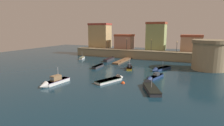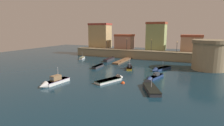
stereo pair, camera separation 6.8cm
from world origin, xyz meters
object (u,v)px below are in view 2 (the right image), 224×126
(quay_lamp_3, at_px, (177,45))
(quay_lamp_0, at_px, (106,43))
(fortress_tower, at_px, (209,55))
(moored_boat_8, at_px, (154,77))
(moored_boat_1, at_px, (129,67))
(moored_boat_4, at_px, (82,58))
(moored_boat_2, at_px, (53,82))
(moored_boat_3, at_px, (114,79))
(moored_boat_0, at_px, (150,87))
(mooring_buoy_0, at_px, (123,83))
(moored_boat_6, at_px, (99,66))
(quay_lamp_2, at_px, (151,43))
(moored_boat_5, at_px, (110,59))
(moored_boat_7, at_px, (159,69))
(quay_lamp_1, at_px, (127,42))

(quay_lamp_3, bearing_deg, quay_lamp_0, -180.00)
(fortress_tower, bearing_deg, moored_boat_8, -126.02)
(moored_boat_1, xyz_separation_m, moored_boat_4, (-19.39, 8.70, -0.03))
(moored_boat_2, relative_size, moored_boat_4, 1.46)
(moored_boat_2, relative_size, moored_boat_8, 1.02)
(moored_boat_2, bearing_deg, fortress_tower, 140.29)
(moored_boat_3, bearing_deg, moored_boat_8, -35.83)
(moored_boat_0, relative_size, mooring_buoy_0, 9.93)
(fortress_tower, height_order, moored_boat_3, fortress_tower)
(fortress_tower, height_order, moored_boat_6, fortress_tower)
(moored_boat_4, bearing_deg, moored_boat_1, -131.80)
(moored_boat_1, relative_size, moored_boat_6, 0.81)
(moored_boat_4, bearing_deg, moored_boat_0, -146.71)
(quay_lamp_3, relative_size, moored_boat_6, 0.54)
(quay_lamp_2, xyz_separation_m, moored_boat_4, (-20.88, -8.38, -4.88))
(moored_boat_2, height_order, moored_boat_3, moored_boat_2)
(moored_boat_5, relative_size, moored_boat_7, 1.08)
(moored_boat_0, distance_m, moored_boat_1, 15.95)
(quay_lamp_2, bearing_deg, moored_boat_2, -104.99)
(moored_boat_6, distance_m, moored_boat_7, 15.16)
(quay_lamp_2, xyz_separation_m, mooring_buoy_0, (1.57, -29.67, -5.22))
(quay_lamp_3, relative_size, moored_boat_3, 0.47)
(moored_boat_1, distance_m, moored_boat_5, 13.29)
(quay_lamp_1, xyz_separation_m, quay_lamp_2, (8.40, 0.00, -0.04))
(quay_lamp_3, relative_size, moored_boat_0, 0.45)
(quay_lamp_0, relative_size, moored_boat_5, 0.42)
(quay_lamp_2, height_order, quay_lamp_3, quay_lamp_2)
(fortress_tower, height_order, moored_boat_7, fortress_tower)
(quay_lamp_0, distance_m, moored_boat_0, 38.60)
(moored_boat_8, height_order, mooring_buoy_0, moored_boat_8)
(moored_boat_5, bearing_deg, moored_boat_8, -135.88)
(fortress_tower, bearing_deg, moored_boat_7, -152.74)
(moored_boat_1, bearing_deg, moored_boat_0, -166.76)
(fortress_tower, height_order, quay_lamp_3, fortress_tower)
(moored_boat_6, bearing_deg, moored_boat_7, -82.91)
(moored_boat_7, xyz_separation_m, moored_boat_8, (0.40, -8.63, 0.06))
(quay_lamp_1, relative_size, moored_boat_5, 0.51)
(moored_boat_3, bearing_deg, quay_lamp_2, 21.00)
(moored_boat_4, height_order, moored_boat_7, moored_boat_4)
(mooring_buoy_0, bearing_deg, moored_boat_8, 49.92)
(quay_lamp_3, bearing_deg, moored_boat_3, -106.75)
(quay_lamp_3, height_order, moored_boat_5, quay_lamp_3)
(quay_lamp_2, xyz_separation_m, moored_boat_5, (-11.03, -7.83, -4.78))
(quay_lamp_2, bearing_deg, moored_boat_3, -91.47)
(quay_lamp_1, xyz_separation_m, moored_boat_5, (-2.63, -7.83, -4.82))
(moored_boat_2, height_order, moored_boat_7, moored_boat_2)
(moored_boat_0, xyz_separation_m, moored_boat_4, (-27.57, 22.38, 0.00))
(moored_boat_5, bearing_deg, quay_lamp_3, -69.17)
(moored_boat_5, bearing_deg, moored_boat_2, -178.48)
(quay_lamp_3, height_order, moored_boat_3, quay_lamp_3)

